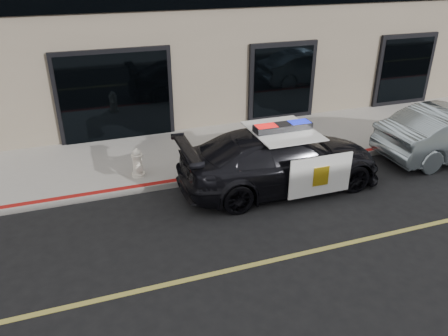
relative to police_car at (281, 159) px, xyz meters
name	(u,v)px	position (x,y,z in m)	size (l,w,h in m)	color
ground	(224,272)	(-2.44, -2.70, -0.75)	(120.00, 120.00, 0.00)	black
sidewalk_n	(164,157)	(-2.44, 2.55, -0.68)	(60.00, 3.50, 0.15)	gray
police_car	(281,159)	(0.00, 0.00, 0.00)	(2.35, 5.13, 1.68)	black
fire_hydrant	(138,163)	(-3.32, 1.44, -0.25)	(0.34, 0.47, 0.75)	white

